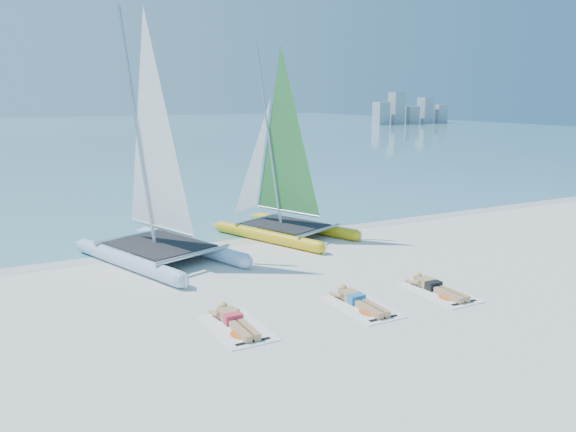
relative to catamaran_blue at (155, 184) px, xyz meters
name	(u,v)px	position (x,y,z in m)	size (l,w,h in m)	color
ground	(328,291)	(2.86, -4.42, -2.13)	(140.00, 140.00, 0.00)	silver
sea	(54,134)	(2.86, 58.58, -2.12)	(140.00, 115.00, 0.01)	#75C2C3
wet_sand_strip	(238,239)	(2.86, 1.08, -2.13)	(140.00, 1.40, 0.01)	silver
distant_skyline	(410,112)	(56.57, 57.58, -0.19)	(14.00, 2.00, 5.00)	#A2A8B2
catamaran_blue	(155,184)	(0.00, 0.00, 0.00)	(4.12, 5.76, 7.13)	#C2DEFF
catamaran_yellow	(275,174)	(4.21, 1.10, -0.12)	(3.84, 5.18, 6.39)	#FFAF1A
towel_a	(237,328)	(0.12, -5.45, -2.12)	(1.00, 1.85, 0.02)	white
sunbather_a	(234,319)	(0.12, -5.26, -2.01)	(0.37, 1.73, 0.26)	tan
towel_b	(362,307)	(2.95, -5.67, -2.12)	(1.00, 1.85, 0.02)	white
sunbather_b	(357,299)	(2.95, -5.48, -2.01)	(0.37, 1.73, 0.26)	tan
towel_c	(440,293)	(5.07, -5.78, -2.12)	(1.00, 1.85, 0.02)	white
sunbather_c	(435,286)	(5.07, -5.59, -2.01)	(0.37, 1.73, 0.26)	tan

